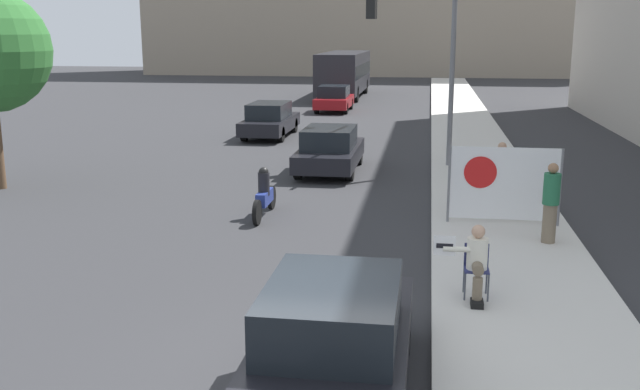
# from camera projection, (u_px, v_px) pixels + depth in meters

# --- Properties ---
(ground_plane) EXTENTS (160.00, 160.00, 0.00)m
(ground_plane) POSITION_uv_depth(u_px,v_px,m) (303.00, 380.00, 9.29)
(ground_plane) COLOR #303033
(sidewalk_curb) EXTENTS (3.07, 90.00, 0.18)m
(sidewalk_curb) POSITION_uv_depth(u_px,v_px,m) (479.00, 168.00, 23.26)
(sidewalk_curb) COLOR beige
(sidewalk_curb) RESTS_ON ground_plane
(seated_protester) EXTENTS (0.91, 0.77, 1.22)m
(seated_protester) POSITION_uv_depth(u_px,v_px,m) (476.00, 260.00, 11.52)
(seated_protester) COLOR #474C56
(seated_protester) RESTS_ON sidewalk_curb
(jogger_on_sidewalk) EXTENTS (0.34, 0.34, 1.67)m
(jogger_on_sidewalk) POSITION_uv_depth(u_px,v_px,m) (551.00, 202.00, 14.55)
(jogger_on_sidewalk) COLOR #756651
(jogger_on_sidewalk) RESTS_ON sidewalk_curb
(pedestrian_behind) EXTENTS (0.34, 0.34, 1.64)m
(pedestrian_behind) POSITION_uv_depth(u_px,v_px,m) (501.00, 175.00, 17.44)
(pedestrian_behind) COLOR black
(pedestrian_behind) RESTS_ON sidewalk_curb
(protest_banner) EXTENTS (2.50, 0.06, 1.75)m
(protest_banner) POSITION_uv_depth(u_px,v_px,m) (503.00, 184.00, 15.97)
(protest_banner) COLOR slate
(protest_banner) RESTS_ON sidewalk_curb
(traffic_light_pole) EXTENTS (2.88, 2.65, 5.79)m
(traffic_light_pole) POSITION_uv_depth(u_px,v_px,m) (422.00, 43.00, 22.70)
(traffic_light_pole) COLOR slate
(traffic_light_pole) RESTS_ON sidewalk_curb
(parked_car_curbside) EXTENTS (1.82, 4.24, 1.52)m
(parked_car_curbside) POSITION_uv_depth(u_px,v_px,m) (333.00, 340.00, 8.70)
(parked_car_curbside) COLOR black
(parked_car_curbside) RESTS_ON ground_plane
(car_on_road_nearest) EXTENTS (1.82, 4.42, 1.45)m
(car_on_road_nearest) POSITION_uv_depth(u_px,v_px,m) (330.00, 150.00, 22.91)
(car_on_road_nearest) COLOR black
(car_on_road_nearest) RESTS_ON ground_plane
(car_on_road_midblock) EXTENTS (1.76, 4.72, 1.47)m
(car_on_road_midblock) POSITION_uv_depth(u_px,v_px,m) (270.00, 120.00, 30.53)
(car_on_road_midblock) COLOR black
(car_on_road_midblock) RESTS_ON ground_plane
(car_on_road_distant) EXTENTS (1.83, 4.11, 1.47)m
(car_on_road_distant) POSITION_uv_depth(u_px,v_px,m) (334.00, 99.00, 40.21)
(car_on_road_distant) COLOR maroon
(car_on_road_distant) RESTS_ON ground_plane
(city_bus_on_road) EXTENTS (2.61, 10.92, 3.04)m
(city_bus_on_road) POSITION_uv_depth(u_px,v_px,m) (344.00, 71.00, 48.60)
(city_bus_on_road) COLOR #232328
(city_bus_on_road) RESTS_ON ground_plane
(motorcycle_on_road) EXTENTS (0.28, 2.18, 1.24)m
(motorcycle_on_road) POSITION_uv_depth(u_px,v_px,m) (264.00, 195.00, 17.35)
(motorcycle_on_road) COLOR navy
(motorcycle_on_road) RESTS_ON ground_plane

